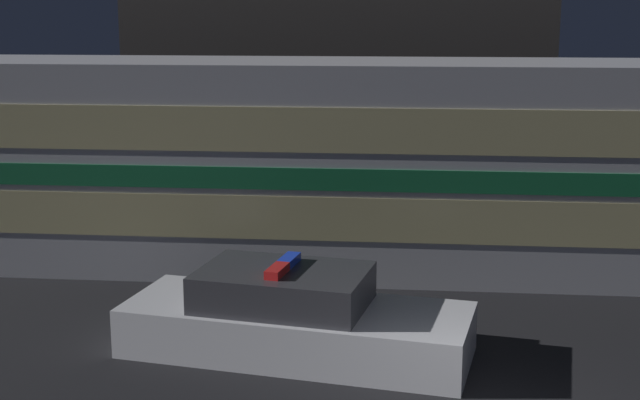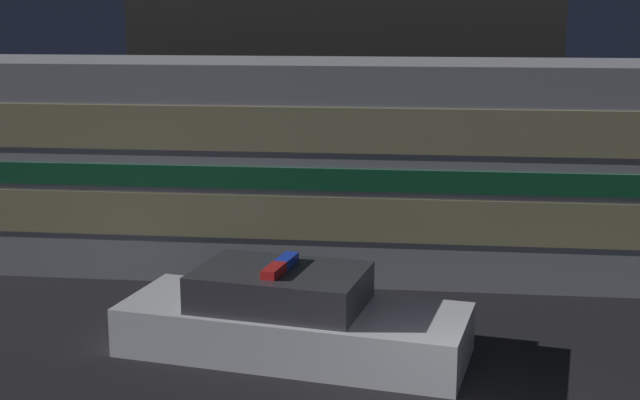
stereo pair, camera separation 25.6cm
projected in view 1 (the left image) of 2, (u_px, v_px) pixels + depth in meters
train at (337, 164)px, 16.75m from camera, size 23.19×3.07×3.87m
police_car at (294, 319)px, 12.62m from camera, size 5.12×2.63×1.34m
building_left at (343, 52)px, 24.61m from camera, size 10.66×6.25×7.26m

